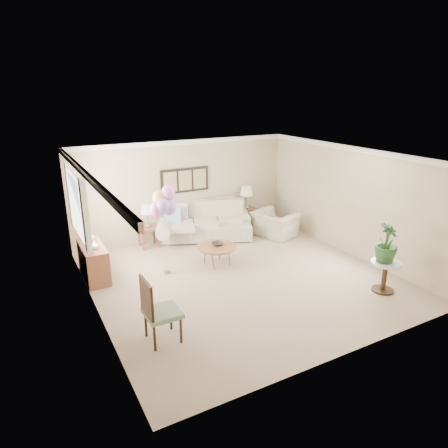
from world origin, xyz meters
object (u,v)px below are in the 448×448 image
(armchair, at_px, (275,224))
(balloon_cluster, at_px, (163,203))
(accent_chair, at_px, (157,309))
(coffee_table, at_px, (217,247))
(sofa, at_px, (204,224))

(armchair, xyz_separation_m, balloon_cluster, (-3.44, -0.82, 1.25))
(armchair, height_order, accent_chair, accent_chair)
(accent_chair, xyz_separation_m, balloon_cluster, (0.99, 2.28, 1.02))
(coffee_table, relative_size, balloon_cluster, 0.46)
(sofa, height_order, balloon_cluster, balloon_cluster)
(balloon_cluster, bearing_deg, coffee_table, -4.50)
(armchair, relative_size, balloon_cluster, 0.54)
(armchair, bearing_deg, balloon_cluster, 85.80)
(sofa, bearing_deg, armchair, -25.05)
(coffee_table, height_order, accent_chair, accent_chair)
(balloon_cluster, bearing_deg, armchair, 13.42)
(sofa, xyz_separation_m, armchair, (1.74, -0.82, -0.05))
(sofa, bearing_deg, balloon_cluster, -136.01)
(coffee_table, xyz_separation_m, accent_chair, (-2.18, -2.18, 0.16))
(sofa, distance_m, balloon_cluster, 2.65)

